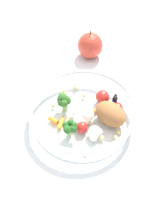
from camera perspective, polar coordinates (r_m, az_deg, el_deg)
name	(u,v)px	position (r m, az deg, el deg)	size (l,w,h in m)	color
ground_plane	(84,116)	(0.58, -0.02, -0.91)	(2.40, 2.40, 0.00)	white
food_container	(87,113)	(0.55, 0.76, -0.28)	(0.24, 0.24, 0.06)	white
loose_apple	(90,45)	(0.72, 1.47, 15.32)	(0.07, 0.07, 0.09)	#BC3828
folded_napkin	(131,220)	(0.48, 10.89, -23.55)	(0.13, 0.11, 0.01)	white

